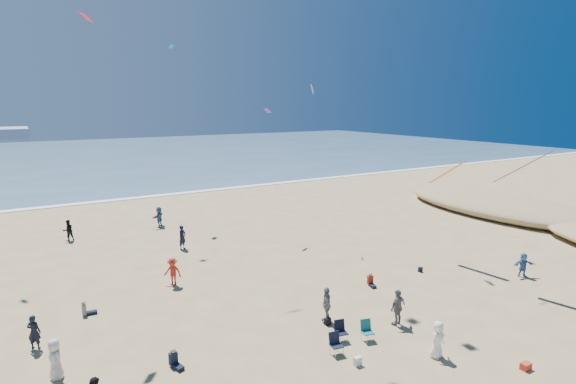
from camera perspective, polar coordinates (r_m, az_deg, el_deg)
ocean at (r=105.48m, az=-26.29°, el=3.94°), size 220.00×100.00×0.06m
surf_line at (r=56.32m, az=-21.68°, el=-1.02°), size 220.00×1.20×0.08m
standing_flyers at (r=27.53m, az=-6.59°, el=-10.77°), size 28.87×42.46×1.91m
seated_group at (r=20.70m, az=4.68°, el=-20.02°), size 16.66×22.49×0.84m
chair_cluster at (r=22.14m, az=7.73°, el=-17.63°), size 2.71×1.49×1.00m
white_tote at (r=20.92m, az=8.84°, el=-20.47°), size 0.35×0.20×0.40m
black_backpack at (r=23.96m, az=5.06°, el=-16.05°), size 0.30×0.22×0.38m
cooler at (r=22.84m, az=27.96°, el=-18.96°), size 0.45×0.30×0.30m
navy_bag at (r=31.90m, az=16.46°, el=-9.42°), size 0.28×0.18×0.34m
kites_aloft at (r=28.12m, az=8.64°, el=18.31°), size 36.14×42.29×28.54m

